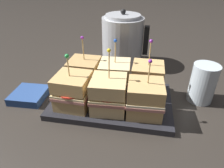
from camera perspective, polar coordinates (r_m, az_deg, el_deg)
name	(u,v)px	position (r m, az deg, el deg)	size (l,w,h in m)	color
ground_plane	(112,103)	(0.62, 0.00, -5.41)	(6.00, 6.00, 0.00)	#2D2823
serving_platter	(112,100)	(0.61, 0.00, -4.73)	(0.35, 0.23, 0.02)	#232328
sandwich_front_left	(73,91)	(0.56, -11.00, -1.93)	(0.10, 0.10, 0.16)	tan
sandwich_front_center	(109,95)	(0.54, -0.89, -3.03)	(0.10, 0.10, 0.18)	#DBB77A
sandwich_front_right	(145,98)	(0.53, 9.39, -4.07)	(0.10, 0.10, 0.16)	tan
sandwich_back_left	(85,74)	(0.64, -7.80, 2.89)	(0.10, 0.10, 0.17)	tan
sandwich_back_center	(115,77)	(0.62, 0.87, 2.07)	(0.10, 0.10, 0.17)	beige
sandwich_back_right	(147,79)	(0.62, 9.98, 1.37)	(0.10, 0.10, 0.17)	tan
kettle_steel	(123,40)	(0.83, 3.06, 12.34)	(0.19, 0.16, 0.22)	#B7BABF
drinking_glass	(203,83)	(0.66, 24.52, 0.20)	(0.08, 0.08, 0.12)	silver
napkin_stack	(29,95)	(0.68, -22.51, -2.92)	(0.10, 0.10, 0.02)	navy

